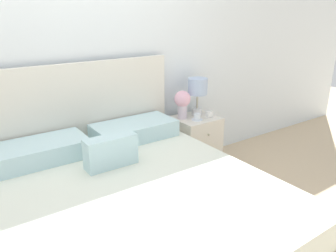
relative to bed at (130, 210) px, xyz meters
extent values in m
plane|color=#CCB28E|center=(0.00, 0.88, -0.29)|extent=(12.00, 12.00, 0.00)
cube|color=white|center=(0.00, 0.95, 1.01)|extent=(8.00, 0.06, 2.60)
cube|color=tan|center=(0.00, -0.08, -0.13)|extent=(1.67, 1.93, 0.31)
cube|color=white|center=(0.00, -0.08, 0.13)|extent=(1.64, 1.89, 0.20)
cube|color=silver|center=(0.00, 0.86, 0.30)|extent=(1.70, 0.05, 1.17)
cube|color=silver|center=(-0.40, 0.63, 0.30)|extent=(0.70, 0.36, 0.14)
cube|color=silver|center=(0.40, 0.63, 0.30)|extent=(0.70, 0.36, 0.14)
cube|color=silver|center=(0.00, 0.25, 0.34)|extent=(0.37, 0.13, 0.22)
cube|color=silver|center=(1.12, 0.67, -0.01)|extent=(0.42, 0.38, 0.56)
sphere|color=#B2AD93|center=(1.12, 0.48, 0.15)|extent=(0.02, 0.02, 0.02)
cylinder|color=white|center=(1.18, 0.73, 0.30)|extent=(0.10, 0.10, 0.07)
cylinder|color=#B7B29E|center=(1.18, 0.73, 0.41)|extent=(0.02, 0.02, 0.14)
cylinder|color=#A8BCDB|center=(1.18, 0.73, 0.56)|extent=(0.19, 0.19, 0.16)
cylinder|color=silver|center=(0.99, 0.73, 0.34)|extent=(0.09, 0.09, 0.14)
sphere|color=#EFB2C6|center=(0.99, 0.73, 0.47)|extent=(0.16, 0.16, 0.16)
sphere|color=#609356|center=(1.03, 0.73, 0.43)|extent=(0.07, 0.07, 0.07)
cylinder|color=white|center=(1.08, 0.60, 0.27)|extent=(0.11, 0.11, 0.01)
cylinder|color=white|center=(1.08, 0.60, 0.30)|extent=(0.07, 0.07, 0.06)
cube|color=white|center=(1.23, 0.60, 0.30)|extent=(0.07, 0.04, 0.06)
cylinder|color=white|center=(1.23, 0.58, 0.30)|extent=(0.05, 0.00, 0.05)
camera|label=1|loc=(-0.87, -1.70, 1.27)|focal=35.00mm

